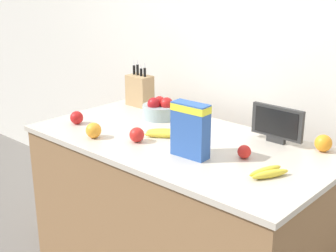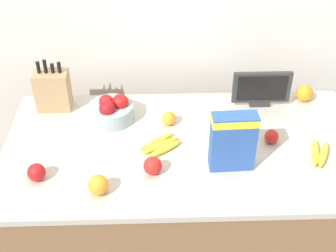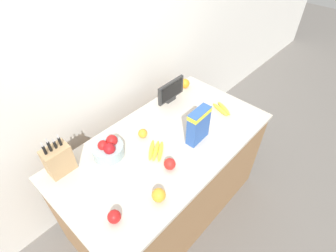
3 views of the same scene
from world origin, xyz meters
name	(u,v)px [view 3 (image 3 of 3)]	position (x,y,z in m)	size (l,w,h in m)	color
ground_plane	(166,206)	(0.00, 0.00, 0.00)	(14.00, 14.00, 0.00)	slate
wall_back	(103,66)	(0.00, 0.67, 1.30)	(9.00, 0.06, 2.60)	silver
counter	(166,178)	(0.00, 0.00, 0.45)	(1.72, 0.90, 0.91)	olive
knife_block	(58,160)	(-0.66, 0.34, 1.02)	(0.17, 0.12, 0.32)	tan
small_monitor	(171,91)	(0.42, 0.32, 1.02)	(0.30, 0.03, 0.20)	#2D2D2D
cereal_box	(199,124)	(0.20, -0.15, 1.06)	(0.20, 0.09, 0.28)	#2D56A8
fruit_bowl	(108,149)	(-0.36, 0.22, 0.97)	(0.23, 0.23, 0.14)	#99B2B7
banana_bunch_left	(222,109)	(0.61, -0.10, 0.93)	(0.14, 0.21, 0.04)	yellow
banana_bunch_right	(156,151)	(-0.11, -0.01, 0.92)	(0.21, 0.20, 0.03)	yellow
apple_near_bananas	(170,164)	(-0.15, -0.18, 0.95)	(0.08, 0.08, 0.08)	red
apple_middle	(114,217)	(-0.65, -0.21, 0.95)	(0.08, 0.08, 0.08)	red
apple_rear	(198,113)	(0.41, 0.01, 0.94)	(0.07, 0.07, 0.07)	red
orange_front_left	(159,195)	(-0.38, -0.30, 0.95)	(0.09, 0.09, 0.09)	orange
orange_mid_right	(185,83)	(0.66, 0.37, 0.95)	(0.09, 0.09, 0.09)	orange
orange_back_center	(143,133)	(-0.07, 0.17, 0.94)	(0.07, 0.07, 0.07)	orange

